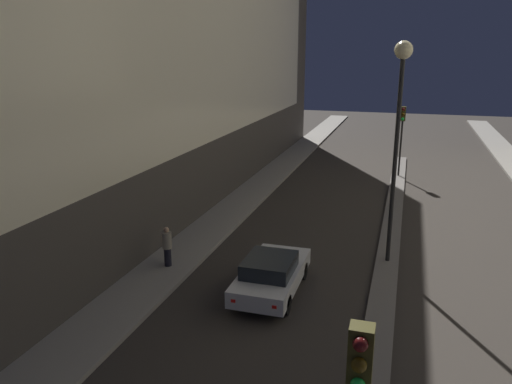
% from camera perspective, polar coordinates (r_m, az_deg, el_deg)
% --- Properties ---
extents(median_strip, '(0.86, 35.09, 0.15)m').
position_cam_1_polar(median_strip, '(22.64, 15.10, -5.03)').
color(median_strip, '#66605B').
rests_on(median_strip, ground).
extents(traffic_light_mid, '(0.32, 0.42, 4.42)m').
position_cam_1_polar(traffic_light_mid, '(32.99, 16.37, 7.32)').
color(traffic_light_mid, black).
rests_on(traffic_light_mid, median_strip).
extents(street_lamp, '(0.64, 0.64, 8.12)m').
position_cam_1_polar(street_lamp, '(18.55, 16.10, 9.98)').
color(street_lamp, black).
rests_on(street_lamp, median_strip).
extents(car_left_lane, '(1.84, 4.19, 1.38)m').
position_cam_1_polar(car_left_lane, '(16.97, 1.75, -9.32)').
color(car_left_lane, silver).
rests_on(car_left_lane, ground).
extents(pedestrian_on_left_sidewalk, '(0.35, 0.35, 1.53)m').
position_cam_1_polar(pedestrian_on_left_sidewalk, '(18.92, -10.12, -6.06)').
color(pedestrian_on_left_sidewalk, black).
rests_on(pedestrian_on_left_sidewalk, sidewalk_left).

